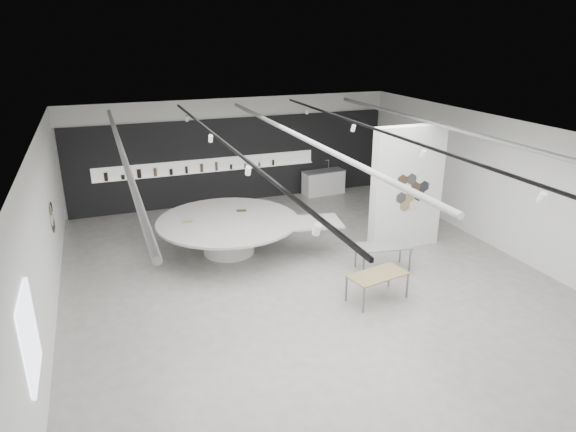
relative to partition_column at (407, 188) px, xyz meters
name	(u,v)px	position (x,y,z in m)	size (l,w,h in m)	color
room	(305,204)	(-3.59, -1.00, 0.27)	(12.02, 14.02, 3.82)	#9B9892
back_wall_display	(233,161)	(-3.59, 5.94, -0.26)	(11.80, 0.27, 3.10)	black
partition_column	(407,188)	(0.00, 0.00, 0.00)	(2.20, 0.38, 3.60)	white
display_island	(231,231)	(-4.89, 1.33, -1.13)	(5.42, 4.70, 1.03)	white
sample_table_wood	(378,276)	(-2.36, -2.55, -1.18)	(1.53, 0.97, 0.67)	olive
sample_table_stone	(383,248)	(-1.41, -1.19, -1.15)	(1.46, 0.88, 0.71)	gray
kitchen_counter	(323,182)	(-0.09, 5.52, -1.33)	(1.71, 0.79, 1.30)	white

